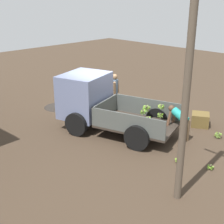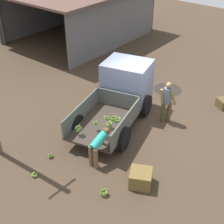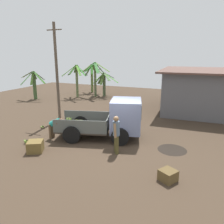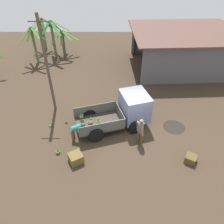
{
  "view_description": "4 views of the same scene",
  "coord_description": "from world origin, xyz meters",
  "px_view_note": "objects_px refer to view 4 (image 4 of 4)",
  "views": [
    {
      "loc": [
        -8.51,
        8.1,
        4.82
      ],
      "look_at": [
        -1.47,
        1.05,
        1.04
      ],
      "focal_mm": 50.0,
      "sensor_mm": 36.0,
      "label": 1
    },
    {
      "loc": [
        -8.69,
        -6.07,
        7.01
      ],
      "look_at": [
        -1.74,
        -0.01,
        1.04
      ],
      "focal_mm": 50.0,
      "sensor_mm": 36.0,
      "label": 2
    },
    {
      "loc": [
        3.75,
        -9.23,
        4.29
      ],
      "look_at": [
        -0.33,
        0.25,
        1.52
      ],
      "focal_mm": 35.0,
      "sensor_mm": 36.0,
      "label": 3
    },
    {
      "loc": [
        -1.16,
        -9.54,
        9.0
      ],
      "look_at": [
        -1.16,
        0.46,
        1.1
      ],
      "focal_mm": 35.0,
      "sensor_mm": 36.0,
      "label": 4
    }
  ],
  "objects_px": {
    "utility_pole": "(47,66)",
    "banana_bunch_on_ground_2": "(66,122)",
    "person_worker_loading": "(77,130)",
    "wooden_crate_0": "(76,158)",
    "person_foreground_visitor": "(141,130)",
    "banana_bunch_on_ground_1": "(51,125)",
    "wooden_crate_1": "(191,159)",
    "banana_bunch_on_ground_0": "(58,152)",
    "cargo_truck": "(128,109)"
  },
  "relations": [
    {
      "from": "banana_bunch_on_ground_0",
      "to": "banana_bunch_on_ground_1",
      "type": "distance_m",
      "value": 2.32
    },
    {
      "from": "utility_pole",
      "to": "banana_bunch_on_ground_2",
      "type": "height_order",
      "value": "utility_pole"
    },
    {
      "from": "person_foreground_visitor",
      "to": "banana_bunch_on_ground_2",
      "type": "distance_m",
      "value": 4.8
    },
    {
      "from": "banana_bunch_on_ground_2",
      "to": "wooden_crate_1",
      "type": "height_order",
      "value": "wooden_crate_1"
    },
    {
      "from": "utility_pole",
      "to": "person_foreground_visitor",
      "type": "height_order",
      "value": "utility_pole"
    },
    {
      "from": "person_worker_loading",
      "to": "banana_bunch_on_ground_0",
      "type": "xyz_separation_m",
      "value": [
        -0.94,
        -1.08,
        -0.6
      ]
    },
    {
      "from": "banana_bunch_on_ground_1",
      "to": "banana_bunch_on_ground_2",
      "type": "distance_m",
      "value": 0.96
    },
    {
      "from": "banana_bunch_on_ground_1",
      "to": "banana_bunch_on_ground_2",
      "type": "relative_size",
      "value": 1.1
    },
    {
      "from": "person_foreground_visitor",
      "to": "wooden_crate_1",
      "type": "bearing_deg",
      "value": 118.52
    },
    {
      "from": "banana_bunch_on_ground_1",
      "to": "wooden_crate_1",
      "type": "xyz_separation_m",
      "value": [
        7.8,
        -2.7,
        0.11
      ]
    },
    {
      "from": "cargo_truck",
      "to": "banana_bunch_on_ground_0",
      "type": "height_order",
      "value": "cargo_truck"
    },
    {
      "from": "cargo_truck",
      "to": "person_worker_loading",
      "type": "xyz_separation_m",
      "value": [
        -2.91,
        -1.39,
        -0.35
      ]
    },
    {
      "from": "wooden_crate_0",
      "to": "person_foreground_visitor",
      "type": "bearing_deg",
      "value": 21.11
    },
    {
      "from": "banana_bunch_on_ground_2",
      "to": "wooden_crate_0",
      "type": "bearing_deg",
      "value": -71.54
    },
    {
      "from": "cargo_truck",
      "to": "utility_pole",
      "type": "height_order",
      "value": "utility_pole"
    },
    {
      "from": "wooden_crate_0",
      "to": "wooden_crate_1",
      "type": "height_order",
      "value": "wooden_crate_0"
    },
    {
      "from": "utility_pole",
      "to": "banana_bunch_on_ground_1",
      "type": "relative_size",
      "value": 29.39
    },
    {
      "from": "banana_bunch_on_ground_1",
      "to": "wooden_crate_0",
      "type": "relative_size",
      "value": 0.32
    },
    {
      "from": "cargo_truck",
      "to": "banana_bunch_on_ground_1",
      "type": "xyz_separation_m",
      "value": [
        -4.72,
        -0.31,
        -0.99
      ]
    },
    {
      "from": "utility_pole",
      "to": "banana_bunch_on_ground_2",
      "type": "bearing_deg",
      "value": -56.55
    },
    {
      "from": "cargo_truck",
      "to": "wooden_crate_1",
      "type": "relative_size",
      "value": 8.8
    },
    {
      "from": "utility_pole",
      "to": "banana_bunch_on_ground_1",
      "type": "height_order",
      "value": "utility_pole"
    },
    {
      "from": "banana_bunch_on_ground_0",
      "to": "banana_bunch_on_ground_2",
      "type": "height_order",
      "value": "banana_bunch_on_ground_0"
    },
    {
      "from": "cargo_truck",
      "to": "utility_pole",
      "type": "relative_size",
      "value": 0.75
    },
    {
      "from": "banana_bunch_on_ground_1",
      "to": "utility_pole",
      "type": "bearing_deg",
      "value": 92.53
    },
    {
      "from": "wooden_crate_0",
      "to": "banana_bunch_on_ground_2",
      "type": "bearing_deg",
      "value": 108.46
    },
    {
      "from": "banana_bunch_on_ground_1",
      "to": "wooden_crate_1",
      "type": "height_order",
      "value": "wooden_crate_1"
    },
    {
      "from": "banana_bunch_on_ground_0",
      "to": "wooden_crate_0",
      "type": "bearing_deg",
      "value": -27.44
    },
    {
      "from": "cargo_truck",
      "to": "person_foreground_visitor",
      "type": "xyz_separation_m",
      "value": [
        0.58,
        -1.7,
        -0.13
      ]
    },
    {
      "from": "person_foreground_visitor",
      "to": "banana_bunch_on_ground_0",
      "type": "relative_size",
      "value": 6.12
    },
    {
      "from": "person_foreground_visitor",
      "to": "banana_bunch_on_ground_1",
      "type": "bearing_deg",
      "value": -48.31
    },
    {
      "from": "person_foreground_visitor",
      "to": "banana_bunch_on_ground_2",
      "type": "height_order",
      "value": "person_foreground_visitor"
    },
    {
      "from": "person_foreground_visitor",
      "to": "wooden_crate_1",
      "type": "height_order",
      "value": "person_foreground_visitor"
    },
    {
      "from": "cargo_truck",
      "to": "utility_pole",
      "type": "xyz_separation_m",
      "value": [
        -4.8,
        1.51,
        2.06
      ]
    },
    {
      "from": "utility_pole",
      "to": "person_worker_loading",
      "type": "bearing_deg",
      "value": -56.92
    },
    {
      "from": "person_foreground_visitor",
      "to": "person_worker_loading",
      "type": "bearing_deg",
      "value": -38.71
    },
    {
      "from": "banana_bunch_on_ground_2",
      "to": "person_worker_loading",
      "type": "bearing_deg",
      "value": -57.31
    },
    {
      "from": "person_worker_loading",
      "to": "wooden_crate_1",
      "type": "distance_m",
      "value": 6.23
    },
    {
      "from": "cargo_truck",
      "to": "banana_bunch_on_ground_1",
      "type": "height_order",
      "value": "cargo_truck"
    },
    {
      "from": "person_foreground_visitor",
      "to": "banana_bunch_on_ground_2",
      "type": "bearing_deg",
      "value": -54.94
    },
    {
      "from": "banana_bunch_on_ground_0",
      "to": "person_worker_loading",
      "type": "bearing_deg",
      "value": 49.0
    },
    {
      "from": "banana_bunch_on_ground_0",
      "to": "wooden_crate_0",
      "type": "relative_size",
      "value": 0.43
    },
    {
      "from": "cargo_truck",
      "to": "banana_bunch_on_ground_2",
      "type": "distance_m",
      "value": 3.94
    },
    {
      "from": "cargo_truck",
      "to": "banana_bunch_on_ground_1",
      "type": "relative_size",
      "value": 22.17
    },
    {
      "from": "utility_pole",
      "to": "banana_bunch_on_ground_0",
      "type": "bearing_deg",
      "value": -76.52
    },
    {
      "from": "wooden_crate_1",
      "to": "banana_bunch_on_ground_0",
      "type": "bearing_deg",
      "value": 175.49
    },
    {
      "from": "banana_bunch_on_ground_2",
      "to": "utility_pole",
      "type": "bearing_deg",
      "value": 123.45
    },
    {
      "from": "cargo_truck",
      "to": "wooden_crate_1",
      "type": "xyz_separation_m",
      "value": [
        3.08,
        -3.01,
        -0.88
      ]
    },
    {
      "from": "banana_bunch_on_ground_2",
      "to": "wooden_crate_0",
      "type": "relative_size",
      "value": 0.29
    },
    {
      "from": "banana_bunch_on_ground_2",
      "to": "wooden_crate_0",
      "type": "distance_m",
      "value": 3.19
    }
  ]
}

